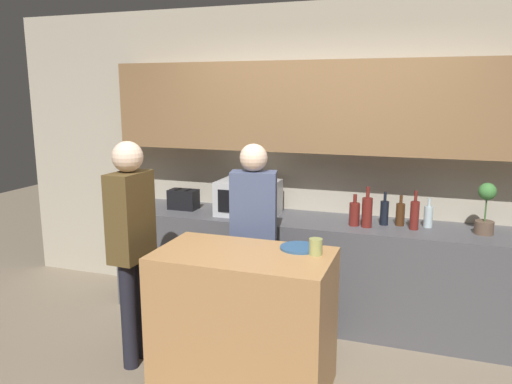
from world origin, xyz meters
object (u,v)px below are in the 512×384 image
at_px(bottle_2, 384,212).
at_px(bottle_0, 354,214).
at_px(potted_plant, 486,209).
at_px(person_center, 131,235).
at_px(bottle_5, 428,216).
at_px(plate_on_island, 300,248).
at_px(bottle_1, 367,212).
at_px(toaster, 183,199).
at_px(microwave, 248,198).
at_px(bottle_4, 415,215).
at_px(bottle_3, 400,214).
at_px(cup_0, 316,247).
at_px(person_left, 254,229).

bearing_deg(bottle_2, bottle_0, -156.13).
distance_m(potted_plant, person_center, 2.62).
bearing_deg(bottle_5, plate_on_island, -127.85).
distance_m(bottle_2, bottle_5, 0.34).
distance_m(bottle_1, plate_on_island, 0.93).
xyz_separation_m(toaster, bottle_0, (1.57, -0.07, 0.01)).
relative_size(microwave, bottle_1, 1.58).
relative_size(bottle_2, bottle_4, 0.88).
relative_size(potted_plant, bottle_4, 1.28).
relative_size(bottle_3, plate_on_island, 0.96).
height_order(toaster, potted_plant, potted_plant).
bearing_deg(plate_on_island, bottle_5, 52.15).
relative_size(potted_plant, bottle_0, 1.54).
height_order(microwave, cup_0, microwave).
bearing_deg(bottle_2, person_left, -146.70).
xyz_separation_m(potted_plant, bottle_5, (-0.40, 0.07, -0.11)).
bearing_deg(microwave, bottle_4, -1.43).
relative_size(potted_plant, bottle_3, 1.59).
height_order(bottle_1, bottle_2, bottle_1).
xyz_separation_m(potted_plant, bottle_4, (-0.51, -0.04, -0.08)).
height_order(microwave, bottle_1, bottle_1).
xyz_separation_m(bottle_0, bottle_2, (0.23, 0.10, 0.01)).
distance_m(bottle_4, bottle_5, 0.15).
bearing_deg(bottle_5, cup_0, -121.14).
height_order(microwave, bottle_5, microwave).
relative_size(toaster, bottle_0, 1.01).
bearing_deg(person_left, cup_0, 128.10).
xyz_separation_m(potted_plant, plate_on_island, (-1.20, -0.95, -0.14)).
bearing_deg(person_left, bottle_0, -156.91).
bearing_deg(bottle_3, potted_plant, -4.54).
xyz_separation_m(person_left, person_center, (-0.71, -0.55, 0.03)).
bearing_deg(person_center, person_left, 129.84).
distance_m(bottle_5, person_center, 2.30).
xyz_separation_m(microwave, plate_on_island, (0.70, -0.95, -0.09)).
bearing_deg(microwave, cup_0, -51.44).
height_order(toaster, cup_0, toaster).
bearing_deg(bottle_2, bottle_1, -137.26).
bearing_deg(person_center, potted_plant, 117.62).
height_order(toaster, bottle_4, bottle_4).
xyz_separation_m(potted_plant, cup_0, (-1.07, -1.04, -0.10)).
distance_m(potted_plant, bottle_4, 0.51).
relative_size(bottle_4, plate_on_island, 1.19).
height_order(cup_0, person_left, person_left).
bearing_deg(bottle_0, bottle_5, 13.90).
height_order(microwave, person_left, person_left).
bearing_deg(bottle_4, bottle_5, 45.18).
relative_size(bottle_0, person_center, 0.16).
height_order(cup_0, person_center, person_center).
bearing_deg(bottle_4, plate_on_island, -126.97).
relative_size(bottle_0, bottle_1, 0.78).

